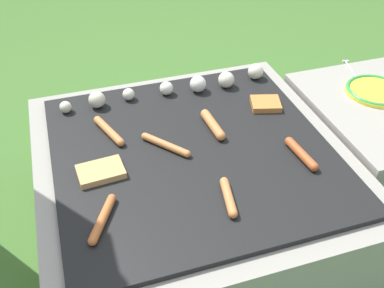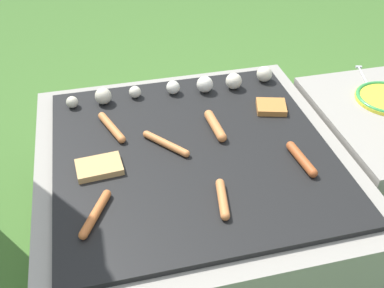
% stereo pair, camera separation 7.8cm
% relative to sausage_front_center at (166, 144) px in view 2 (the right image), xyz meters
% --- Properties ---
extents(ground_plane, '(14.00, 14.00, 0.00)m').
position_rel_sausage_front_center_xyz_m(ground_plane, '(0.07, -0.03, -0.39)').
color(ground_plane, '#3D6628').
extents(grill, '(0.94, 0.94, 0.38)m').
position_rel_sausage_front_center_xyz_m(grill, '(0.07, -0.03, -0.20)').
color(grill, gray).
rests_on(grill, ground_plane).
extents(side_ledge, '(0.50, 0.59, 0.38)m').
position_rel_sausage_front_center_xyz_m(side_ledge, '(0.81, 0.00, -0.20)').
color(side_ledge, gray).
rests_on(side_ledge, ground_plane).
extents(sausage_front_center, '(0.12, 0.15, 0.02)m').
position_rel_sausage_front_center_xyz_m(sausage_front_center, '(0.00, 0.00, 0.00)').
color(sausage_front_center, '#C6753D').
rests_on(sausage_front_center, grill).
extents(sausage_back_right, '(0.09, 0.15, 0.02)m').
position_rel_sausage_front_center_xyz_m(sausage_back_right, '(-0.23, -0.24, 0.00)').
color(sausage_back_right, '#B7602D').
rests_on(sausage_back_right, grill).
extents(sausage_front_left, '(0.04, 0.16, 0.03)m').
position_rel_sausage_front_center_xyz_m(sausage_front_left, '(0.37, -0.17, 0.00)').
color(sausage_front_left, '#A34C23').
rests_on(sausage_front_left, grill).
extents(sausage_front_right, '(0.04, 0.16, 0.03)m').
position_rel_sausage_front_center_xyz_m(sausage_front_right, '(0.17, 0.05, 0.00)').
color(sausage_front_right, '#C6753D').
rests_on(sausage_front_right, grill).
extents(sausage_mid_left, '(0.05, 0.14, 0.02)m').
position_rel_sausage_front_center_xyz_m(sausage_mid_left, '(0.10, -0.27, 0.00)').
color(sausage_mid_left, '#C6753D').
rests_on(sausage_mid_left, grill).
extents(sausage_mid_right, '(0.07, 0.17, 0.03)m').
position_rel_sausage_front_center_xyz_m(sausage_mid_right, '(-0.15, 0.12, 0.00)').
color(sausage_mid_right, '#C6753D').
rests_on(sausage_mid_right, grill).
extents(bread_slice_left, '(0.12, 0.11, 0.02)m').
position_rel_sausage_front_center_xyz_m(bread_slice_left, '(0.39, 0.12, -0.00)').
color(bread_slice_left, '#B27033').
rests_on(bread_slice_left, grill).
extents(bread_slice_center, '(0.14, 0.10, 0.02)m').
position_rel_sausage_front_center_xyz_m(bread_slice_center, '(-0.21, -0.06, -0.00)').
color(bread_slice_center, tan).
rests_on(bread_slice_center, grill).
extents(mushroom_row, '(0.75, 0.08, 0.06)m').
position_rel_sausage_front_center_xyz_m(mushroom_row, '(0.14, 0.29, 0.02)').
color(mushroom_row, beige).
rests_on(mushroom_row, grill).
extents(fork_utensil, '(0.07, 0.21, 0.01)m').
position_rel_sausage_front_center_xyz_m(fork_utensil, '(0.81, 0.22, -0.01)').
color(fork_utensil, silver).
rests_on(fork_utensil, side_ledge).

